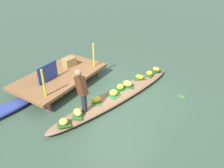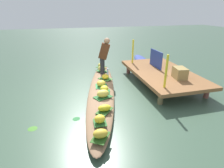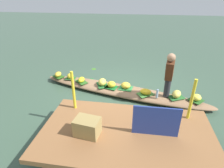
# 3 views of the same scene
# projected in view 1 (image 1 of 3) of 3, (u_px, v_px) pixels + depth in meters

# --- Properties ---
(canal_water) EXTENTS (40.00, 40.00, 0.00)m
(canal_water) POSITION_uv_depth(u_px,v_px,m) (117.00, 99.00, 7.25)
(canal_water) COLOR #3A5340
(canal_water) RESTS_ON ground
(dock_platform) EXTENTS (3.20, 1.80, 0.43)m
(dock_platform) POSITION_uv_depth(u_px,v_px,m) (60.00, 76.00, 7.79)
(dock_platform) COLOR brown
(dock_platform) RESTS_ON ground
(vendor_boat) EXTENTS (5.21, 1.90, 0.20)m
(vendor_boat) POSITION_uv_depth(u_px,v_px,m) (117.00, 96.00, 7.20)
(vendor_boat) COLOR #8C6749
(vendor_boat) RESTS_ON ground
(leaf_mat_0) EXTENTS (0.41, 0.38, 0.01)m
(leaf_mat_0) POSITION_uv_depth(u_px,v_px,m) (120.00, 89.00, 7.36)
(leaf_mat_0) COLOR #196429
(leaf_mat_0) RESTS_ON vendor_boat
(banana_bunch_0) EXTENTS (0.29, 0.28, 0.19)m
(banana_bunch_0) POSITION_uv_depth(u_px,v_px,m) (120.00, 87.00, 7.31)
(banana_bunch_0) COLOR yellow
(banana_bunch_0) RESTS_ON vendor_boat
(leaf_mat_1) EXTENTS (0.45, 0.45, 0.01)m
(leaf_mat_1) POSITION_uv_depth(u_px,v_px,m) (64.00, 124.00, 5.87)
(leaf_mat_1) COLOR #285821
(leaf_mat_1) RESTS_ON vendor_boat
(banana_bunch_1) EXTENTS (0.33, 0.33, 0.16)m
(banana_bunch_1) POSITION_uv_depth(u_px,v_px,m) (64.00, 122.00, 5.83)
(banana_bunch_1) COLOR #F8E14C
(banana_bunch_1) RESTS_ON vendor_boat
(leaf_mat_2) EXTENTS (0.46, 0.42, 0.01)m
(leaf_mat_2) POSITION_uv_depth(u_px,v_px,m) (156.00, 71.00, 8.48)
(leaf_mat_2) COLOR #2A591C
(leaf_mat_2) RESTS_ON vendor_boat
(banana_bunch_2) EXTENTS (0.20, 0.28, 0.16)m
(banana_bunch_2) POSITION_uv_depth(u_px,v_px,m) (156.00, 69.00, 8.44)
(banana_bunch_2) COLOR gold
(banana_bunch_2) RESTS_ON vendor_boat
(leaf_mat_3) EXTENTS (0.47, 0.46, 0.01)m
(leaf_mat_3) POSITION_uv_depth(u_px,v_px,m) (139.00, 78.00, 7.97)
(leaf_mat_3) COLOR #2D5E21
(leaf_mat_3) RESTS_ON vendor_boat
(banana_bunch_3) EXTENTS (0.20, 0.30, 0.15)m
(banana_bunch_3) POSITION_uv_depth(u_px,v_px,m) (140.00, 77.00, 7.93)
(banana_bunch_3) COLOR yellow
(banana_bunch_3) RESTS_ON vendor_boat
(leaf_mat_4) EXTENTS (0.43, 0.39, 0.01)m
(leaf_mat_4) POSITION_uv_depth(u_px,v_px,m) (114.00, 95.00, 7.05)
(leaf_mat_4) COLOR #318341
(leaf_mat_4) RESTS_ON vendor_boat
(banana_bunch_4) EXTENTS (0.37, 0.36, 0.18)m
(banana_bunch_4) POSITION_uv_depth(u_px,v_px,m) (114.00, 93.00, 7.01)
(banana_bunch_4) COLOR gold
(banana_bunch_4) RESTS_ON vendor_boat
(leaf_mat_5) EXTENTS (0.49, 0.44, 0.01)m
(leaf_mat_5) POSITION_uv_depth(u_px,v_px,m) (78.00, 115.00, 6.19)
(leaf_mat_5) COLOR #29682E
(leaf_mat_5) RESTS_ON vendor_boat
(banana_bunch_5) EXTENTS (0.33, 0.36, 0.20)m
(banana_bunch_5) POSITION_uv_depth(u_px,v_px,m) (78.00, 112.00, 6.14)
(banana_bunch_5) COLOR #E5D257
(banana_bunch_5) RESTS_ON vendor_boat
(leaf_mat_6) EXTENTS (0.52, 0.48, 0.01)m
(leaf_mat_6) POSITION_uv_depth(u_px,v_px,m) (97.00, 101.00, 6.75)
(leaf_mat_6) COLOR #3E7732
(leaf_mat_6) RESTS_ON vendor_boat
(banana_bunch_6) EXTENTS (0.34, 0.28, 0.15)m
(banana_bunch_6) POSITION_uv_depth(u_px,v_px,m) (96.00, 99.00, 6.72)
(banana_bunch_6) COLOR yellow
(banana_bunch_6) RESTS_ON vendor_boat
(leaf_mat_7) EXTENTS (0.32, 0.27, 0.01)m
(leaf_mat_7) POSITION_uv_depth(u_px,v_px,m) (149.00, 75.00, 8.19)
(leaf_mat_7) COLOR #2C642B
(leaf_mat_7) RESTS_ON vendor_boat
(banana_bunch_7) EXTENTS (0.25, 0.27, 0.17)m
(banana_bunch_7) POSITION_uv_depth(u_px,v_px,m) (149.00, 73.00, 8.15)
(banana_bunch_7) COLOR yellow
(banana_bunch_7) RESTS_ON vendor_boat
(leaf_mat_8) EXTENTS (0.45, 0.53, 0.01)m
(leaf_mat_8) POSITION_uv_depth(u_px,v_px,m) (127.00, 86.00, 7.52)
(leaf_mat_8) COLOR #225E29
(leaf_mat_8) RESTS_ON vendor_boat
(banana_bunch_8) EXTENTS (0.27, 0.35, 0.20)m
(banana_bunch_8) POSITION_uv_depth(u_px,v_px,m) (127.00, 84.00, 7.47)
(banana_bunch_8) COLOR #EBD04F
(banana_bunch_8) RESTS_ON vendor_boat
(vendor_person) EXTENTS (0.27, 0.44, 1.25)m
(vendor_person) POSITION_uv_depth(u_px,v_px,m) (82.00, 89.00, 6.05)
(vendor_person) COLOR #28282D
(vendor_person) RESTS_ON vendor_boat
(water_bottle) EXTENTS (0.06, 0.06, 0.25)m
(water_bottle) POSITION_uv_depth(u_px,v_px,m) (86.00, 101.00, 6.55)
(water_bottle) COLOR #AAC6E1
(water_bottle) RESTS_ON vendor_boat
(market_banner) EXTENTS (0.82, 0.04, 0.59)m
(market_banner) POSITION_uv_depth(u_px,v_px,m) (48.00, 73.00, 7.25)
(market_banner) COLOR navy
(market_banner) RESTS_ON dock_platform
(railing_post_west) EXTENTS (0.06, 0.06, 0.88)m
(railing_post_west) POSITION_uv_depth(u_px,v_px,m) (44.00, 83.00, 6.39)
(railing_post_west) COLOR yellow
(railing_post_west) RESTS_ON dock_platform
(railing_post_east) EXTENTS (0.06, 0.06, 0.88)m
(railing_post_east) POSITION_uv_depth(u_px,v_px,m) (94.00, 55.00, 8.13)
(railing_post_east) COLOR yellow
(railing_post_east) RESTS_ON dock_platform
(produce_crate) EXTENTS (0.48, 0.38, 0.32)m
(produce_crate) POSITION_uv_depth(u_px,v_px,m) (69.00, 62.00, 8.26)
(produce_crate) COLOR #9A814A
(produce_crate) RESTS_ON dock_platform
(drifting_plant_0) EXTENTS (0.23, 0.24, 0.01)m
(drifting_plant_0) POSITION_uv_depth(u_px,v_px,m) (182.00, 96.00, 7.35)
(drifting_plant_0) COLOR #417D29
(drifting_plant_0) RESTS_ON ground
(drifting_plant_1) EXTENTS (0.23, 0.23, 0.01)m
(drifting_plant_1) POSITION_uv_depth(u_px,v_px,m) (154.00, 90.00, 7.67)
(drifting_plant_1) COLOR #286E35
(drifting_plant_1) RESTS_ON ground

